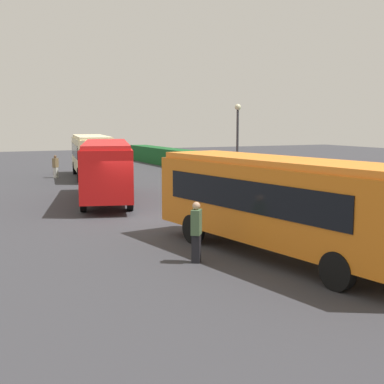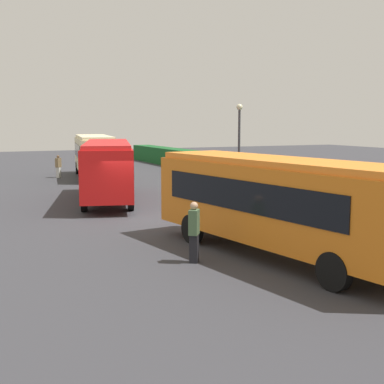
{
  "view_description": "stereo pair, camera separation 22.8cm",
  "coord_description": "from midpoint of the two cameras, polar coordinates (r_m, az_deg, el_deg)",
  "views": [
    {
      "loc": [
        22.03,
        -7.34,
        4.19
      ],
      "look_at": [
        2.16,
        1.95,
        1.27
      ],
      "focal_mm": 49.64,
      "sensor_mm": 36.0,
      "label": 1
    },
    {
      "loc": [
        22.12,
        -7.13,
        4.19
      ],
      "look_at": [
        2.16,
        1.95,
        1.27
      ],
      "focal_mm": 49.64,
      "sensor_mm": 36.0,
      "label": 2
    }
  ],
  "objects": [
    {
      "name": "person_center",
      "position": [
        15.78,
        0.05,
        -4.15
      ],
      "size": [
        0.49,
        0.46,
        1.84
      ],
      "rotation": [
        0.0,
        0.0,
        4.06
      ],
      "color": "black",
      "rests_on": "ground_plane"
    },
    {
      "name": "ground_plane",
      "position": [
        23.6,
        -6.81,
        -2.69
      ],
      "size": [
        112.3,
        112.3,
        0.0
      ],
      "primitive_type": "plane",
      "color": "#38383D"
    },
    {
      "name": "bus_cream",
      "position": [
        40.61,
        -10.91,
        4.09
      ],
      "size": [
        9.75,
        3.96,
        3.14
      ],
      "rotation": [
        0.0,
        0.0,
        -0.17
      ],
      "color": "beige",
      "rests_on": "ground_plane"
    },
    {
      "name": "bus_red",
      "position": [
        28.12,
        -9.42,
        2.63
      ],
      "size": [
        10.13,
        5.0,
        3.14
      ],
      "rotation": [
        0.0,
        0.0,
        2.86
      ],
      "color": "red",
      "rests_on": "ground_plane"
    },
    {
      "name": "lamppost",
      "position": [
        31.2,
        4.7,
        5.88
      ],
      "size": [
        0.36,
        0.36,
        5.2
      ],
      "color": "#38383D",
      "rests_on": "ground_plane"
    },
    {
      "name": "person_left",
      "position": [
        40.97,
        -14.61,
        2.71
      ],
      "size": [
        0.54,
        0.52,
        1.7
      ],
      "rotation": [
        0.0,
        0.0,
        4.01
      ],
      "color": "silver",
      "rests_on": "ground_plane"
    },
    {
      "name": "hedge_row",
      "position": [
        29.61,
        16.21,
        0.73
      ],
      "size": [
        68.15,
        1.79,
        1.62
      ],
      "primitive_type": "cube",
      "color": "#195526",
      "rests_on": "ground_plane"
    },
    {
      "name": "bus_orange",
      "position": [
        16.42,
        9.26,
        -0.94
      ],
      "size": [
        10.5,
        4.04,
        3.07
      ],
      "rotation": [
        0.0,
        0.0,
        0.16
      ],
      "color": "orange",
      "rests_on": "ground_plane"
    }
  ]
}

